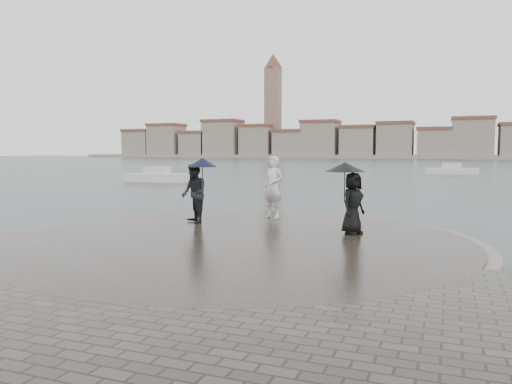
% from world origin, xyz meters
% --- Properties ---
extents(ground, '(400.00, 400.00, 0.00)m').
position_xyz_m(ground, '(0.00, 0.00, 0.00)').
color(ground, '#2B3835').
rests_on(ground, ground).
extents(kerb_ring, '(12.50, 12.50, 0.32)m').
position_xyz_m(kerb_ring, '(0.00, 3.50, 0.16)').
color(kerb_ring, gray).
rests_on(kerb_ring, ground).
extents(quay_tip, '(11.90, 11.90, 0.36)m').
position_xyz_m(quay_tip, '(0.00, 3.50, 0.18)').
color(quay_tip, '#2D261E').
rests_on(quay_tip, ground).
extents(statue, '(0.88, 0.71, 2.09)m').
position_xyz_m(statue, '(-0.39, 7.36, 1.40)').
color(statue, silver).
rests_on(statue, quay_tip).
extents(visitor_left, '(1.30, 1.14, 2.04)m').
position_xyz_m(visitor_left, '(-2.28, 5.42, 1.46)').
color(visitor_left, black).
rests_on(visitor_left, quay_tip).
extents(visitor_right, '(1.21, 1.14, 1.95)m').
position_xyz_m(visitor_right, '(2.62, 5.14, 1.50)').
color(visitor_right, black).
rests_on(visitor_right, quay_tip).
extents(far_skyline, '(260.00, 20.00, 37.00)m').
position_xyz_m(far_skyline, '(-6.29, 160.71, 5.61)').
color(far_skyline, gray).
rests_on(far_skyline, ground).
extents(boats, '(47.56, 25.25, 1.50)m').
position_xyz_m(boats, '(4.38, 40.47, 0.38)').
color(boats, silver).
rests_on(boats, ground).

